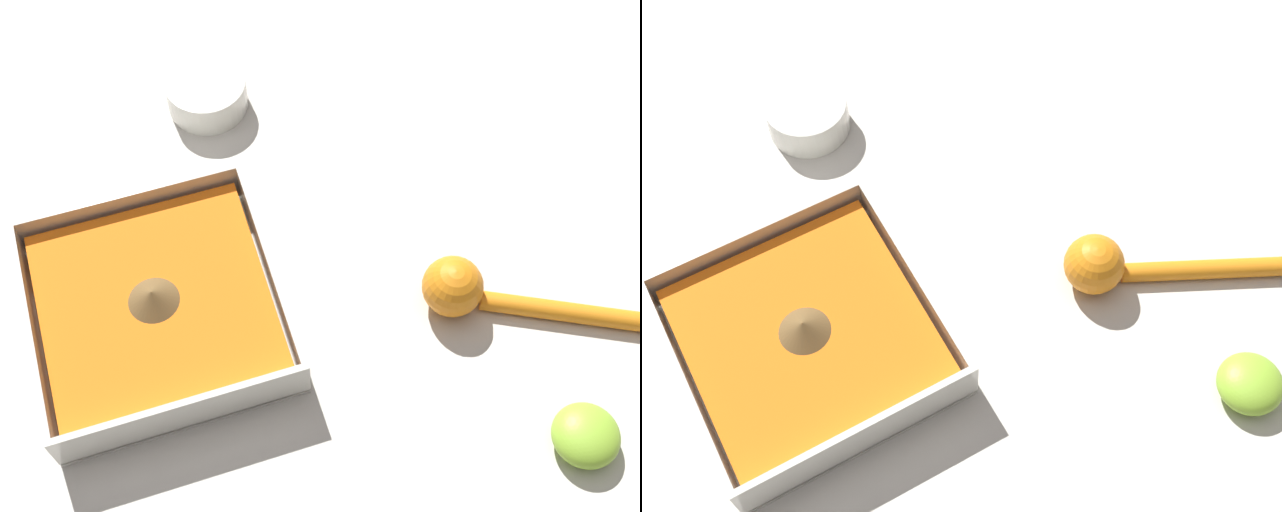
# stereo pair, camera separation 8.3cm
# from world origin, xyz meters

# --- Properties ---
(ground_plane) EXTENTS (4.00, 4.00, 0.00)m
(ground_plane) POSITION_xyz_m (0.00, 0.00, 0.00)
(ground_plane) COLOR beige
(square_dish) EXTENTS (0.22, 0.22, 0.06)m
(square_dish) POSITION_xyz_m (-0.02, 0.03, 0.02)
(square_dish) COLOR silver
(square_dish) RESTS_ON ground_plane
(spice_bowl) EXTENTS (0.08, 0.08, 0.04)m
(spice_bowl) POSITION_xyz_m (0.21, -0.07, 0.02)
(spice_bowl) COLOR silver
(spice_bowl) RESTS_ON ground_plane
(lemon_squeezer) EXTENTS (0.12, 0.20, 0.06)m
(lemon_squeezer) POSITION_xyz_m (-0.10, -0.25, 0.02)
(lemon_squeezer) COLOR orange
(lemon_squeezer) RESTS_ON ground_plane
(lemon_half) EXTENTS (0.06, 0.06, 0.03)m
(lemon_half) POSITION_xyz_m (-0.25, -0.29, 0.02)
(lemon_half) COLOR #93CC38
(lemon_half) RESTS_ON ground_plane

